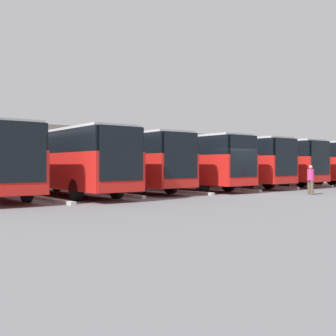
{
  "coord_description": "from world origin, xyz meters",
  "views": [
    {
      "loc": [
        17.49,
        15.67,
        1.63
      ],
      "look_at": [
        0.87,
        -5.83,
        1.42
      ],
      "focal_mm": 45.0,
      "sensor_mm": 36.0,
      "label": 1
    }
  ],
  "objects": [
    {
      "name": "station_building",
      "position": [
        0.0,
        -23.25,
        2.46
      ],
      "size": [
        41.48,
        15.73,
        4.88
      ],
      "color": "gray",
      "rests_on": "ground_plane"
    },
    {
      "name": "bus_0",
      "position": [
        -12.27,
        -6.36,
        1.88
      ],
      "size": [
        2.48,
        11.73,
        3.38
      ],
      "rotation": [
        0.0,
        0.0,
        -0.01
      ],
      "color": "red",
      "rests_on": "ground_plane"
    },
    {
      "name": "curb_divider_5",
      "position": [
        10.22,
        -3.59,
        0.07
      ],
      "size": [
        0.29,
        7.54,
        0.15
      ],
      "primitive_type": "cube",
      "rotation": [
        0.0,
        0.0,
        -0.01
      ],
      "color": "#B2B2AD",
      "rests_on": "ground_plane"
    },
    {
      "name": "curb_divider_0",
      "position": [
        -10.22,
        -4.62,
        0.07
      ],
      "size": [
        0.29,
        7.54,
        0.15
      ],
      "primitive_type": "cube",
      "rotation": [
        0.0,
        0.0,
        -0.01
      ],
      "color": "#B2B2AD",
      "rests_on": "ground_plane"
    },
    {
      "name": "bus_4",
      "position": [
        4.09,
        -6.36,
        1.88
      ],
      "size": [
        2.48,
        11.73,
        3.38
      ],
      "rotation": [
        0.0,
        0.0,
        -0.01
      ],
      "color": "red",
      "rests_on": "ground_plane"
    },
    {
      "name": "curb_divider_1",
      "position": [
        -6.13,
        -4.64,
        0.07
      ],
      "size": [
        0.29,
        7.54,
        0.15
      ],
      "primitive_type": "cube",
      "rotation": [
        0.0,
        0.0,
        -0.01
      ],
      "color": "#B2B2AD",
      "rests_on": "ground_plane"
    },
    {
      "name": "curb_divider_2",
      "position": [
        -2.04,
        -4.38,
        0.07
      ],
      "size": [
        0.29,
        7.54,
        0.15
      ],
      "primitive_type": "cube",
      "rotation": [
        0.0,
        0.0,
        -0.01
      ],
      "color": "#B2B2AD",
      "rests_on": "ground_plane"
    },
    {
      "name": "ground_plane",
      "position": [
        0.0,
        0.0,
        0.0
      ],
      "size": [
        600.0,
        600.0,
        0.0
      ],
      "primitive_type": "plane",
      "color": "slate"
    },
    {
      "name": "bus_2",
      "position": [
        -4.09,
        -6.11,
        1.88
      ],
      "size": [
        2.48,
        11.73,
        3.38
      ],
      "rotation": [
        0.0,
        0.0,
        -0.01
      ],
      "color": "red",
      "rests_on": "ground_plane"
    },
    {
      "name": "bus_3",
      "position": [
        0.0,
        -5.89,
        1.88
      ],
      "size": [
        2.48,
        11.73,
        3.38
      ],
      "rotation": [
        0.0,
        0.0,
        -0.01
      ],
      "color": "red",
      "rests_on": "ground_plane"
    },
    {
      "name": "pedestrian",
      "position": [
        -2.55,
        2.39,
        0.86
      ],
      "size": [
        0.41,
        0.41,
        1.61
      ],
      "rotation": [
        0.0,
        0.0,
        1.4
      ],
      "color": "brown",
      "rests_on": "ground_plane"
    },
    {
      "name": "curb_divider_3",
      "position": [
        2.04,
        -4.15,
        0.07
      ],
      "size": [
        0.29,
        7.54,
        0.15
      ],
      "primitive_type": "cube",
      "rotation": [
        0.0,
        0.0,
        -0.01
      ],
      "color": "#B2B2AD",
      "rests_on": "ground_plane"
    },
    {
      "name": "bus_1",
      "position": [
        -8.18,
        -6.37,
        1.88
      ],
      "size": [
        2.48,
        11.73,
        3.38
      ],
      "rotation": [
        0.0,
        0.0,
        -0.01
      ],
      "color": "red",
      "rests_on": "ground_plane"
    },
    {
      "name": "curb_divider_4",
      "position": [
        6.13,
        -4.63,
        0.07
      ],
      "size": [
        0.29,
        7.54,
        0.15
      ],
      "primitive_type": "cube",
      "rotation": [
        0.0,
        0.0,
        -0.01
      ],
      "color": "#B2B2AD",
      "rests_on": "ground_plane"
    },
    {
      "name": "bus_5",
      "position": [
        8.18,
        -5.32,
        1.88
      ],
      "size": [
        2.48,
        11.73,
        3.38
      ],
      "rotation": [
        0.0,
        0.0,
        -0.01
      ],
      "color": "red",
      "rests_on": "ground_plane"
    }
  ]
}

